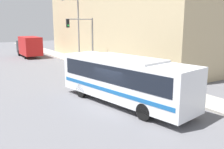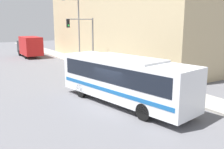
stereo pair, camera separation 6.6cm
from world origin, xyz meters
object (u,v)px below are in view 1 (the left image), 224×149
object	(u,v)px
delivery_truck	(29,46)
parking_meter	(110,65)
fire_hydrant	(153,82)
pedestrian_near_corner	(147,72)
city_bus	(123,77)
street_lamp	(77,26)
traffic_light_pole	(84,34)

from	to	relation	value
delivery_truck	parking_meter	distance (m)	18.42
fire_hydrant	pedestrian_near_corner	xyz separation A→B (m)	(0.80, 1.72, 0.46)
parking_meter	city_bus	bearing A→B (deg)	-116.47
delivery_truck	street_lamp	bearing A→B (deg)	-69.62
city_bus	parking_meter	xyz separation A→B (m)	(4.29, 8.61, -0.87)
delivery_truck	street_lamp	world-z (taller)	street_lamp
fire_hydrant	pedestrian_near_corner	distance (m)	1.95
parking_meter	traffic_light_pole	bearing A→B (deg)	102.75
pedestrian_near_corner	street_lamp	bearing A→B (deg)	93.60
delivery_truck	traffic_light_pole	world-z (taller)	traffic_light_pole
delivery_truck	parking_meter	world-z (taller)	delivery_truck
city_bus	fire_hydrant	xyz separation A→B (m)	(4.29, 1.95, -1.31)
city_bus	fire_hydrant	distance (m)	4.89
pedestrian_near_corner	city_bus	bearing A→B (deg)	-144.21
pedestrian_near_corner	traffic_light_pole	bearing A→B (deg)	100.81
city_bus	fire_hydrant	world-z (taller)	city_bus
fire_hydrant	traffic_light_pole	distance (m)	11.36
parking_meter	street_lamp	bearing A→B (deg)	90.15
delivery_truck	pedestrian_near_corner	size ratio (longest dim) A/B	4.22
delivery_truck	fire_hydrant	bearing A→B (deg)	-81.46
fire_hydrant	pedestrian_near_corner	size ratio (longest dim) A/B	0.44
delivery_truck	street_lamp	distance (m)	11.04
fire_hydrant	parking_meter	size ratio (longest dim) A/B	0.61
parking_meter	pedestrian_near_corner	distance (m)	5.01
parking_meter	pedestrian_near_corner	size ratio (longest dim) A/B	0.72
fire_hydrant	parking_meter	xyz separation A→B (m)	(0.00, 6.66, 0.44)
fire_hydrant	pedestrian_near_corner	bearing A→B (deg)	65.01
traffic_light_pole	street_lamp	bearing A→B (deg)	77.25
delivery_truck	street_lamp	size ratio (longest dim) A/B	0.85
city_bus	parking_meter	bearing A→B (deg)	53.25
city_bus	street_lamp	bearing A→B (deg)	65.40
traffic_light_pole	pedestrian_near_corner	size ratio (longest dim) A/B	3.50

